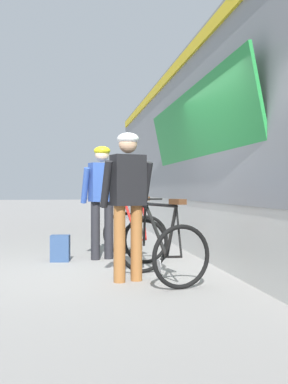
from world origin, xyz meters
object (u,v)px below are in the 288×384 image
Objects in this scene: bicycle_near_black at (161,247)px; water_bottle_near_the_bikes at (158,267)px; cyclist_far_in_blue at (102,192)px; backpack_on_platform at (60,248)px; bicycle_far_red at (134,233)px; cyclist_near_in_dark at (128,193)px.

water_bottle_near_the_bikes is (0.04, 0.40, -0.31)m from bicycle_near_black.
backpack_on_platform is (-0.64, -0.12, -0.85)m from cyclist_far_in_blue.
bicycle_far_red is 1.35m from water_bottle_near_the_bikes.
bicycle_far_red is 2.99× the size of backpack_on_platform.
bicycle_far_red is at bearing 13.63° from backpack_on_platform.
cyclist_near_in_dark is at bearing -139.17° from water_bottle_near_the_bikes.
bicycle_far_red is at bearing 92.75° from bicycle_near_black.
backpack_on_platform is (-0.82, 1.58, -0.85)m from cyclist_near_in_dark.
backpack_on_platform is at bearing 136.63° from water_bottle_near_the_bikes.
cyclist_near_in_dark is 1.71m from cyclist_far_in_blue.
bicycle_far_red is 1.16m from backpack_on_platform.
water_bottle_near_the_bikes is (1.27, -1.20, -0.11)m from backpack_on_platform.
backpack_on_platform is 2.22× the size of water_bottle_near_the_bikes.
cyclist_far_in_blue is (-0.18, 1.70, 0.00)m from cyclist_near_in_dark.
backpack_on_platform is (-1.22, 1.60, -0.20)m from bicycle_near_black.
bicycle_near_black is 2.02m from backpack_on_platform.
cyclist_near_in_dark is 4.40× the size of backpack_on_platform.
cyclist_near_in_dark reaches higher than water_bottle_near_the_bikes.
backpack_on_platform is at bearing -174.61° from bicycle_far_red.
bicycle_near_black reaches higher than backpack_on_platform.
cyclist_far_in_blue is at bearing 115.47° from water_bottle_near_the_bikes.
cyclist_near_in_dark is 1.47× the size of bicycle_far_red.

